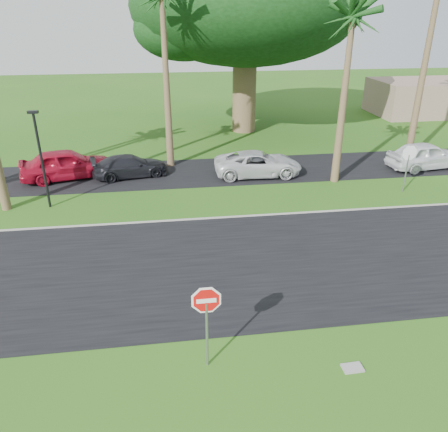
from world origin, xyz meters
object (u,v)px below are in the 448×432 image
object	(u,v)px
stop_sign_near	(206,311)
car_red	(66,164)
stop_sign_far	(408,159)
car_pickup	(426,156)
car_minivan	(258,164)
car_dark	(130,166)

from	to	relation	value
stop_sign_near	car_red	world-z (taller)	stop_sign_near
stop_sign_far	car_red	xyz separation A→B (m)	(-17.83, 4.47, -0.93)
stop_sign_near	car_pickup	xyz separation A→B (m)	(14.63, 14.36, -0.98)
car_minivan	car_pickup	distance (m)	10.20
car_red	stop_sign_far	bearing A→B (deg)	-118.05
stop_sign_far	car_dark	world-z (taller)	stop_sign_far
car_minivan	car_pickup	world-z (taller)	car_pickup
car_pickup	car_red	bearing A→B (deg)	79.25
car_minivan	stop_sign_near	bearing A→B (deg)	164.53
car_minivan	stop_sign_far	bearing A→B (deg)	-114.86
stop_sign_near	car_red	distance (m)	16.74
car_minivan	car_pickup	bearing A→B (deg)	-89.31
car_red	car_dark	distance (m)	3.50
car_pickup	stop_sign_far	bearing A→B (deg)	129.29
car_minivan	car_red	bearing A→B (deg)	86.38
car_dark	car_pickup	xyz separation A→B (m)	(17.47, -0.95, 0.18)
car_red	car_pickup	bearing A→B (deg)	-107.01
stop_sign_near	car_dark	size ratio (longest dim) A/B	0.62
stop_sign_near	car_pickup	bearing A→B (deg)	44.46
stop_sign_near	car_minivan	size ratio (longest dim) A/B	0.53
stop_sign_far	car_pickup	world-z (taller)	stop_sign_far
car_dark	stop_sign_near	bearing A→B (deg)	178.29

